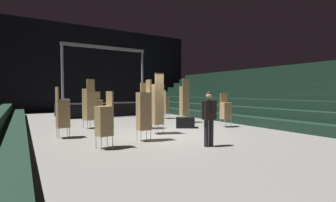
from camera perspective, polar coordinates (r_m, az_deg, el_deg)
The scene contains 16 objects.
ground_plane at distance 10.04m, azimuth -0.32°, elevation -8.29°, with size 22.00×30.00×0.10m, color slate.
arena_end_wall at distance 24.10m, azimuth -19.28°, elevation 7.35°, with size 22.00×0.30×8.00m, color black.
bleacher_bank_right at distance 16.16m, azimuth 22.75°, elevation 2.10°, with size 6.00×24.00×3.60m.
stage_riser at distance 18.70m, azimuth -15.58°, elevation -1.61°, with size 6.21×2.83×5.01m.
man_with_tie at distance 7.83m, azimuth 9.77°, elevation -3.41°, with size 0.57×0.30×1.78m.
chair_stack_front_left at distance 15.92m, azimuth -0.72°, elevation -0.82°, with size 0.58×0.58×1.88m.
chair_stack_front_right at distance 13.82m, azimuth 3.94°, elevation 0.12°, with size 0.50×0.50×2.56m.
chair_stack_mid_left at distance 8.66m, azimuth -5.78°, elevation -2.22°, with size 0.46×0.46×2.22m.
chair_stack_mid_right at distance 10.02m, azimuth -23.88°, elevation -2.52°, with size 0.47×0.47×1.96m.
chair_stack_mid_centre at distance 12.22m, azimuth -18.42°, elevation -0.65°, with size 0.56×0.56×2.39m.
chair_stack_rear_left at distance 7.74m, azimuth -14.96°, elevation -4.36°, with size 0.50×0.50×1.79m.
chair_stack_rear_right at distance 10.11m, azimuth -2.67°, elevation -0.63°, with size 0.47×0.47×2.56m.
chair_stack_rear_centre at distance 12.42m, azimuth 13.61°, elevation -2.10°, with size 0.52×0.52×1.71m.
chair_stack_aisle_left at distance 13.84m, azimuth -16.43°, elevation -1.53°, with size 0.47×0.47×1.79m.
chair_stack_aisle_right at distance 11.57m, azimuth -5.21°, elevation -1.12°, with size 0.57×0.57×2.22m.
equipment_road_case at distance 11.92m, azimuth 4.11°, elevation -5.15°, with size 0.90×0.60×0.51m, color black.
Camera 1 is at (-5.11, -8.45, 1.77)m, focal length 25.51 mm.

